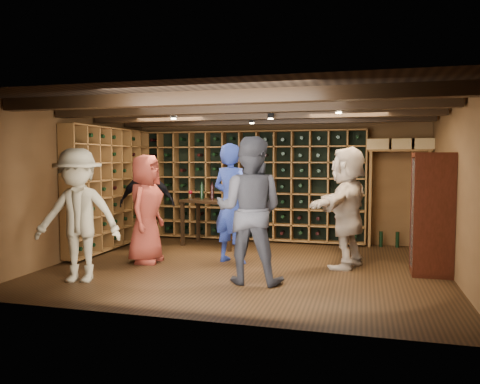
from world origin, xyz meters
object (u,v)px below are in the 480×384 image
(man_grey_suit, at_px, (250,210))
(man_blue_shirt, at_px, (232,203))
(display_cabinet, at_px, (432,217))
(guest_red_floral, at_px, (146,209))
(tasting_table, at_px, (213,206))
(guest_khaki, at_px, (78,215))
(guest_woman_black, at_px, (147,204))
(guest_beige, at_px, (347,207))

(man_grey_suit, bearing_deg, man_blue_shirt, -62.84)
(display_cabinet, relative_size, guest_red_floral, 0.99)
(tasting_table, bearing_deg, guest_khaki, -90.85)
(guest_khaki, bearing_deg, display_cabinet, 6.31)
(display_cabinet, bearing_deg, guest_woman_black, 172.00)
(guest_beige, bearing_deg, man_grey_suit, -25.53)
(man_blue_shirt, distance_m, man_grey_suit, 1.25)
(display_cabinet, relative_size, guest_beige, 0.93)
(guest_khaki, xyz_separation_m, guest_beige, (3.54, 1.84, 0.02))
(guest_khaki, distance_m, guest_beige, 3.99)
(guest_red_floral, height_order, tasting_table, guest_red_floral)
(guest_khaki, relative_size, guest_beige, 0.97)
(display_cabinet, height_order, guest_woman_black, display_cabinet)
(man_blue_shirt, xyz_separation_m, man_grey_suit, (0.57, -1.11, 0.02))
(guest_woman_black, bearing_deg, guest_khaki, 77.77)
(man_blue_shirt, height_order, guest_beige, man_blue_shirt)
(guest_red_floral, distance_m, guest_woman_black, 1.06)
(guest_khaki, bearing_deg, guest_red_floral, 62.30)
(man_blue_shirt, relative_size, guest_beige, 1.03)
(guest_khaki, relative_size, tasting_table, 1.39)
(man_blue_shirt, distance_m, guest_beige, 1.83)
(man_grey_suit, relative_size, tasting_table, 1.50)
(man_grey_suit, bearing_deg, guest_woman_black, -36.21)
(display_cabinet, distance_m, guest_red_floral, 4.39)
(man_blue_shirt, xyz_separation_m, guest_woman_black, (-1.80, 0.63, -0.10))
(man_grey_suit, xyz_separation_m, tasting_table, (-1.31, 2.39, -0.20))
(guest_khaki, bearing_deg, guest_woman_black, 79.64)
(man_blue_shirt, relative_size, guest_woman_black, 1.12)
(display_cabinet, distance_m, guest_woman_black, 4.87)
(man_grey_suit, bearing_deg, guest_red_floral, -21.91)
(man_blue_shirt, bearing_deg, guest_khaki, 67.31)
(man_grey_suit, distance_m, guest_beige, 1.80)
(display_cabinet, height_order, guest_red_floral, guest_red_floral)
(guest_khaki, bearing_deg, guest_beige, 14.99)
(guest_red_floral, xyz_separation_m, tasting_table, (0.62, 1.61, -0.09))
(display_cabinet, bearing_deg, guest_red_floral, -176.25)
(man_grey_suit, xyz_separation_m, guest_woman_black, (-2.37, 1.74, -0.13))
(display_cabinet, distance_m, man_grey_suit, 2.68)
(guest_khaki, height_order, guest_beige, guest_beige)
(man_grey_suit, distance_m, guest_red_floral, 2.08)
(display_cabinet, relative_size, guest_khaki, 0.95)
(guest_red_floral, relative_size, guest_woman_black, 1.02)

